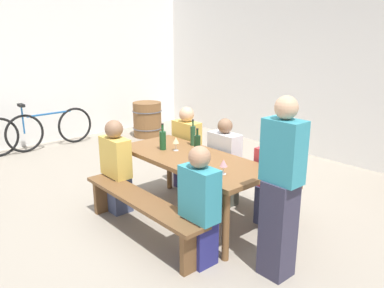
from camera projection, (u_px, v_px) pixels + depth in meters
name	position (u px, v px, depth m)	size (l,w,h in m)	color
ground_plane	(192.00, 217.00, 4.53)	(24.00, 24.00, 0.00)	gray
back_wall	(346.00, 66.00, 6.18)	(14.00, 0.20, 3.20)	white
side_wall	(39.00, 61.00, 7.35)	(0.20, 7.03, 3.20)	white
tasting_table	(192.00, 163.00, 4.35)	(1.93, 0.81, 0.75)	brown
bench_near	(141.00, 207.00, 3.99)	(1.83, 0.30, 0.45)	brown
bench_far	(234.00, 175.00, 4.88)	(1.83, 0.30, 0.45)	brown
wine_bottle_0	(193.00, 135.00, 4.75)	(0.06, 0.06, 0.33)	#234C2D
wine_bottle_1	(163.00, 140.00, 4.57)	(0.08, 0.08, 0.32)	#194723
wine_bottle_2	(197.00, 144.00, 4.38)	(0.07, 0.07, 0.31)	#143319
wine_glass_0	(224.00, 164.00, 3.75)	(0.08, 0.08, 0.15)	silver
wine_glass_1	(176.00, 141.00, 4.52)	(0.08, 0.08, 0.16)	silver
seated_guest_near_0	(116.00, 169.00, 4.57)	(0.42, 0.24, 1.13)	#414B6C
seated_guest_near_1	(199.00, 209.00, 3.49)	(0.38, 0.24, 1.14)	navy
seated_guest_far_0	(187.00, 150.00, 5.28)	(0.41, 0.24, 1.15)	#403A6F
seated_guest_far_1	(224.00, 165.00, 4.76)	(0.41, 0.24, 1.11)	#454A40
seated_guest_far_2	(273.00, 183.00, 4.22)	(0.40, 0.24, 1.08)	#373D63
standing_host	(281.00, 193.00, 3.24)	(0.34, 0.24, 1.62)	#333045
wine_barrel	(147.00, 119.00, 8.07)	(0.62, 0.62, 0.73)	brown
parked_bicycle_0	(50.00, 128.00, 7.26)	(0.20, 1.69, 0.90)	black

